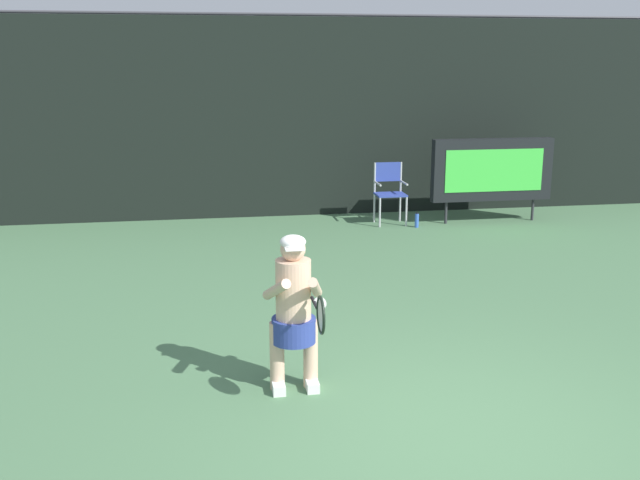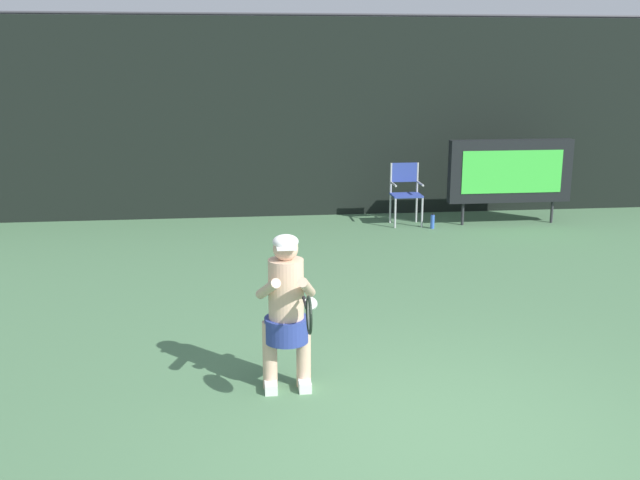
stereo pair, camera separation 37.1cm
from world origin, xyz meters
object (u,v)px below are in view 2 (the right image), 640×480
at_px(scoreboard, 510,171).
at_px(water_bottle, 432,222).
at_px(tennis_racket, 309,314).
at_px(umpire_chair, 406,190).
at_px(tennis_player, 286,308).

bearing_deg(scoreboard, water_bottle, -171.74).
bearing_deg(tennis_racket, scoreboard, 57.18).
height_order(scoreboard, umpire_chair, scoreboard).
relative_size(scoreboard, umpire_chair, 2.04).
bearing_deg(umpire_chair, scoreboard, -5.99).
relative_size(scoreboard, tennis_player, 1.57).
xyz_separation_m(umpire_chair, tennis_racket, (-2.44, -6.99, 0.27)).
bearing_deg(umpire_chair, tennis_player, -111.88).
bearing_deg(water_bottle, tennis_racket, -113.28).
relative_size(water_bottle, tennis_player, 0.19).
xyz_separation_m(water_bottle, tennis_player, (-2.97, -6.02, 0.63)).
bearing_deg(umpire_chair, tennis_racket, -109.25).
xyz_separation_m(scoreboard, umpire_chair, (-1.82, 0.19, -0.33)).
relative_size(umpire_chair, tennis_racket, 1.79).
xyz_separation_m(tennis_player, tennis_racket, (0.14, -0.57, 0.14)).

